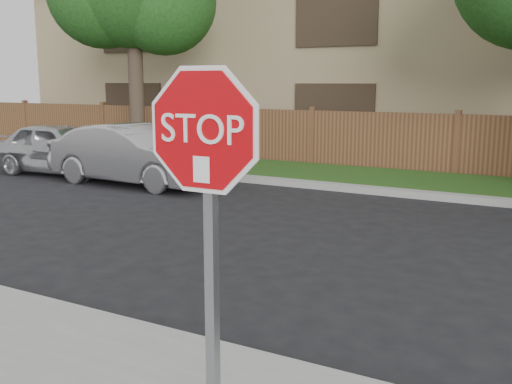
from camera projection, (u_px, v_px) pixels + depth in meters
The scene contains 8 objects.
ground at pixel (199, 345), 5.58m from camera, with size 90.00×90.00×0.00m, color black.
far_curb at pixel (422, 195), 12.53m from camera, with size 70.00×0.30×0.15m, color gray.
grass_strip at pixel (440, 184), 13.95m from camera, with size 70.00×3.00×0.12m, color #1E4714.
fence at pixel (456, 146), 15.18m from camera, with size 70.00×0.12×1.60m, color #4F2D1C.
apartment_building at pixel (497, 46), 19.47m from camera, with size 35.20×9.20×7.20m.
stop_sign at pixel (206, 186), 3.43m from camera, with size 1.01×0.13×2.55m.
sedan_far_left at pixel (62, 149), 15.58m from camera, with size 1.62×4.04×1.38m, color silver.
sedan_left at pixel (134, 155), 14.07m from camera, with size 1.51×4.33×1.43m, color #A9A8AD.
Camera 1 is at (3.04, -4.28, 2.42)m, focal length 42.00 mm.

